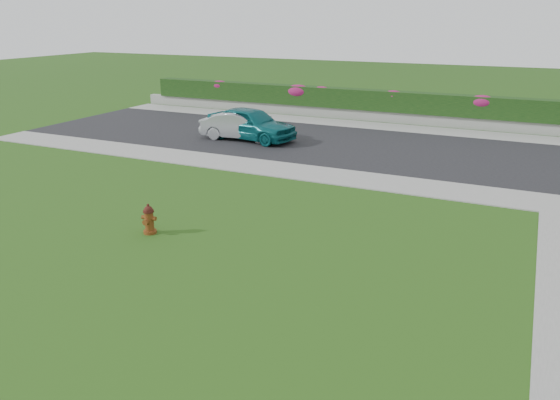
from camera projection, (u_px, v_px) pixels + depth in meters
The scene contains 14 objects.
ground at pixel (235, 286), 12.01m from camera, with size 120.00×120.00×0.00m, color black.
street_far at pixel (289, 139), 26.01m from camera, with size 26.00×8.00×0.04m, color black.
sidewalk_far at pixel (216, 161), 22.13m from camera, with size 24.00×2.00×0.04m, color gray.
sidewalk_beyond at pixel (397, 128), 28.69m from camera, with size 34.00×2.00×0.04m, color gray.
retaining_wall at pixel (404, 118), 29.89m from camera, with size 34.00×0.40×0.60m, color gray.
hedge at pixel (405, 102), 29.70m from camera, with size 32.00×0.90×1.10m, color black.
fire_hydrant at pixel (149, 220), 14.77m from camera, with size 0.43×0.41×0.84m.
sedan_teal at pixel (251, 123), 25.66m from camera, with size 1.81×4.49×1.53m, color #0C5D61.
sedan_silver at pixel (242, 126), 25.77m from camera, with size 1.36×3.89×1.28m, color #95999C.
flower_clump_a at pixel (220, 85), 34.20m from camera, with size 1.18×0.76×0.59m, color #A91D5F.
flower_clump_b at pixel (298, 91), 32.07m from camera, with size 1.49×0.96×0.75m, color #A91D5F.
flower_clump_c at pixel (322, 91), 31.45m from camera, with size 1.08×0.69×0.54m, color #A91D5F.
flower_clump_d at pixel (393, 95), 29.77m from camera, with size 1.10×0.71×0.55m, color #A91D5F.
flower_clump_e at pixel (482, 102), 27.94m from camera, with size 1.35×0.87×0.68m, color #A91D5F.
Camera 1 is at (5.47, -9.32, 5.66)m, focal length 35.00 mm.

